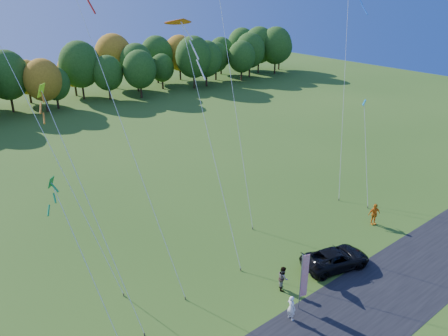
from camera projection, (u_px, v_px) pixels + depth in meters
ground at (283, 297)px, 28.01m from camera, size 160.00×160.00×0.00m
asphalt_strip at (333, 332)px, 25.15m from camera, size 90.00×6.00×0.01m
tree_line at (25, 113)px, 67.38m from camera, size 116.00×12.00×10.00m
black_suv at (336, 258)px, 30.71m from camera, size 5.38×3.56×1.37m
person_tailgate_a at (291, 308)px, 25.84m from camera, size 0.43×0.63×1.66m
person_tailgate_b at (283, 278)px, 28.45m from camera, size 1.00×1.03×1.68m
person_east at (374, 214)px, 36.08m from camera, size 1.20×0.83×1.89m
feather_flag at (304, 276)px, 26.11m from camera, size 0.51×0.20×3.96m
kite_delta_blue at (115, 104)px, 27.03m from camera, size 3.66×12.35×23.09m
kite_parafoil_orange at (222, 14)px, 34.55m from camera, size 5.17×12.63×32.91m
kite_delta_red at (209, 136)px, 31.50m from camera, size 3.37×10.59×17.26m
kite_parafoil_rainbow at (344, 88)px, 41.03m from camera, size 8.76×7.09×19.33m
kite_diamond_yellow at (93, 213)px, 24.38m from camera, size 2.09×7.62×13.86m
kite_diamond_green at (88, 267)px, 23.18m from camera, size 1.45×5.49×9.46m
kite_diamond_pink at (60, 165)px, 27.06m from camera, size 3.43×8.89×16.66m
kite_diamond_blue_low at (366, 154)px, 39.12m from camera, size 2.79×3.69×9.19m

